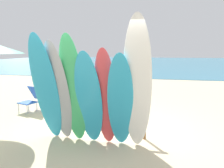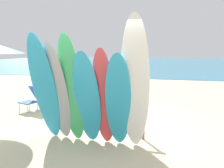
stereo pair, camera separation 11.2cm
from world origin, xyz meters
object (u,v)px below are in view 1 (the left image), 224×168
Objects in this scene: surfboard_green_2 at (73,91)px; surfboard_grey_1 at (59,93)px; surfboard_teal_0 at (46,90)px; beach_chair_blue at (32,98)px; surfboard_rack at (98,117)px; beach_chair_red at (62,90)px; beachgoer_strolling at (86,82)px; distant_boat at (126,65)px; surfboard_white_6 at (137,86)px; beachgoer_near_rack at (116,74)px; surfboard_teal_5 at (120,102)px; surfboard_red_4 at (106,99)px; surfboard_teal_3 at (89,99)px.

surfboard_grey_1 is at bearing -174.86° from surfboard_green_2.
surfboard_teal_0 is 2.94m from beach_chair_blue.
beach_chair_red is at bearing 126.86° from surfboard_rack.
surfboard_green_2 is 2.66m from beachgoer_strolling.
surfboard_white_6 is at bearing -81.28° from distant_boat.
surfboard_green_2 is 2.97× the size of beach_chair_red.
surfboard_white_6 is 1.74× the size of beachgoer_near_rack.
surfboard_teal_5 is at bearing -50.95° from beachgoer_strolling.
surfboard_green_2 is 0.88× the size of surfboard_white_6.
surfboard_red_4 reaches higher than beachgoer_strolling.
surfboard_rack is 0.96× the size of surfboard_teal_0.
beach_chair_red reaches higher than beach_chair_blue.
surfboard_grey_1 is at bearing -85.76° from distant_boat.
surfboard_grey_1 is 1.08× the size of surfboard_red_4.
surfboard_rack is 1.33m from surfboard_teal_0.
surfboard_teal_5 is at bearing -43.54° from surfboard_rack.
surfboard_white_6 reaches higher than beachgoer_near_rack.
surfboard_red_4 is 2.41× the size of beach_chair_blue.
beach_chair_red is at bearing 123.46° from surfboard_teal_5.
beach_chair_blue is (-3.68, 2.24, -0.89)m from surfboard_white_6.
surfboard_white_6 is (0.33, -0.04, 0.33)m from surfboard_teal_5.
surfboard_grey_1 is 2.60m from beachgoer_strolling.
beachgoer_near_rack is 1.94× the size of beach_chair_red.
surfboard_teal_5 is 3.09m from beachgoer_strolling.
surfboard_teal_3 is 0.36m from surfboard_red_4.
surfboard_teal_0 is at bearing 151.50° from beachgoer_near_rack.
beachgoer_near_rack is at bearing 99.60° from surfboard_teal_3.
surfboard_teal_0 reaches higher than surfboard_rack.
surfboard_grey_1 is at bearing -140.11° from surfboard_rack.
surfboard_rack is at bearing -56.82° from beachgoer_strolling.
beachgoer_near_rack is (-0.16, 5.43, -0.27)m from surfboard_green_2.
surfboard_teal_0 is 0.90× the size of surfboard_white_6.
surfboard_teal_0 reaches higher than beach_chair_red.
distant_boat is at bearing 101.38° from beachgoer_strolling.
beachgoer_strolling is 1.81m from beach_chair_red.
beachgoer_near_rack reaches higher than surfboard_rack.
beach_chair_blue is at bearing 131.02° from surfboard_teal_0.
surfboard_teal_3 is at bearing 6.06° from surfboard_teal_0.
surfboard_teal_5 is 4.79m from beach_chair_red.
surfboard_teal_3 is at bearing 2.78° from surfboard_green_2.
beachgoer_strolling reaches higher than beach_chair_blue.
beach_chair_red is (-2.33, 3.10, -0.03)m from surfboard_rack.
beachgoer_strolling is at bearing -86.07° from distant_boat.
surfboard_teal_5 is 5.61m from beachgoer_near_rack.
surfboard_teal_0 is 3.04× the size of beach_chair_red.
surfboard_teal_0 is at bearing -86.47° from distant_boat.
surfboard_red_4 is (0.69, 0.01, -0.14)m from surfboard_green_2.
surfboard_green_2 reaches higher than surfboard_grey_1.
surfboard_rack is 0.86× the size of surfboard_white_6.
beach_chair_red is (-1.65, 3.67, -0.68)m from surfboard_grey_1.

